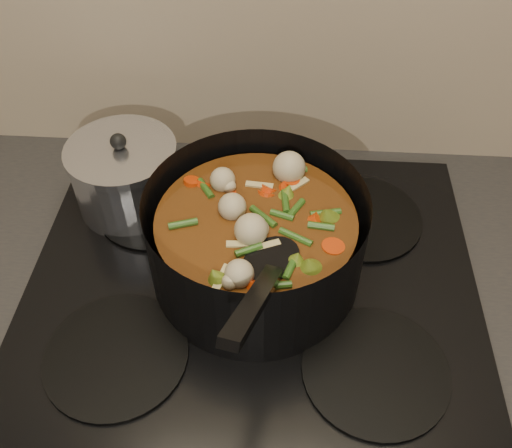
{
  "coord_description": "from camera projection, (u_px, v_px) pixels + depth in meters",
  "views": [
    {
      "loc": [
        0.04,
        1.45,
        1.56
      ],
      "look_at": [
        0.0,
        1.95,
        1.03
      ],
      "focal_mm": 40.0,
      "sensor_mm": 36.0,
      "label": 1
    }
  ],
  "objects": [
    {
      "name": "stovetop",
      "position": [
        252.0,
        284.0,
        0.8
      ],
      "size": [
        0.62,
        0.54,
        0.03
      ],
      "color": "black",
      "rests_on": "counter"
    },
    {
      "name": "saucepan",
      "position": [
        126.0,
        176.0,
        0.86
      ],
      "size": [
        0.16,
        0.16,
        0.13
      ],
      "rotation": [
        0.0,
        0.0,
        -0.17
      ],
      "color": "silver",
      "rests_on": "stovetop"
    },
    {
      "name": "counter",
      "position": [
        253.0,
        426.0,
        1.14
      ],
      "size": [
        2.64,
        0.64,
        0.91
      ],
      "color": "brown",
      "rests_on": "ground"
    },
    {
      "name": "stockpot",
      "position": [
        256.0,
        241.0,
        0.75
      ],
      "size": [
        0.37,
        0.44,
        0.21
      ],
      "rotation": [
        0.0,
        0.0,
        -0.41
      ],
      "color": "black",
      "rests_on": "stovetop"
    }
  ]
}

